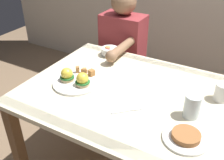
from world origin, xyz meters
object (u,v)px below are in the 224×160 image
eggs_benedict_plate (76,80)px  fruit_bowl (110,51)px  dining_table (132,107)px  diner_person (121,52)px  side_plate (186,137)px  water_glass_near (192,108)px  fork (128,110)px  coffee_mug (223,92)px

eggs_benedict_plate → fruit_bowl: 0.43m
eggs_benedict_plate → fruit_bowl: (-0.02, 0.43, 0.00)m
dining_table → diner_person: 0.71m
dining_table → fruit_bowl: (-0.34, 0.35, 0.14)m
side_plate → water_glass_near: bearing=97.9°
fork → water_glass_near: water_glass_near is taller
water_glass_near → side_plate: water_glass_near is taller
fruit_bowl → diner_person: diner_person is taller
diner_person → fork: bearing=-60.2°
diner_person → fruit_bowl: bearing=-81.7°
coffee_mug → eggs_benedict_plate: bearing=-162.1°
fruit_bowl → fork: size_ratio=0.97×
diner_person → coffee_mug: bearing=-27.9°
fruit_bowl → diner_person: 0.28m
eggs_benedict_plate → diner_person: (-0.06, 0.68, -0.12)m
side_plate → coffee_mug: bearing=77.9°
eggs_benedict_plate → side_plate: (0.68, -0.14, -0.01)m
coffee_mug → diner_person: bearing=152.1°
dining_table → coffee_mug: 0.50m
eggs_benedict_plate → side_plate: bearing=-11.5°
dining_table → coffee_mug: size_ratio=10.77×
fork → water_glass_near: (0.28, 0.11, 0.05)m
eggs_benedict_plate → fork: (0.38, -0.08, -0.02)m
dining_table → eggs_benedict_plate: bearing=-165.9°
dining_table → diner_person: size_ratio=1.05×
coffee_mug → side_plate: bearing=-102.1°
water_glass_near → diner_person: (-0.72, 0.65, -0.14)m
coffee_mug → water_glass_near: (-0.11, -0.22, 0.00)m
eggs_benedict_plate → diner_person: 0.69m
dining_table → eggs_benedict_plate: 0.36m
diner_person → side_plate: bearing=-48.0°
water_glass_near → diner_person: size_ratio=0.10×
dining_table → side_plate: size_ratio=6.00×
fruit_bowl → diner_person: size_ratio=0.11×
coffee_mug → diner_person: size_ratio=0.10×
coffee_mug → diner_person: 0.94m
eggs_benedict_plate → fruit_bowl: eggs_benedict_plate is taller
dining_table → diner_person: bearing=122.4°
water_glass_near → side_plate: bearing=-82.1°
fruit_bowl → water_glass_near: water_glass_near is taller
dining_table → water_glass_near: size_ratio=10.07×
fork → water_glass_near: 0.30m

